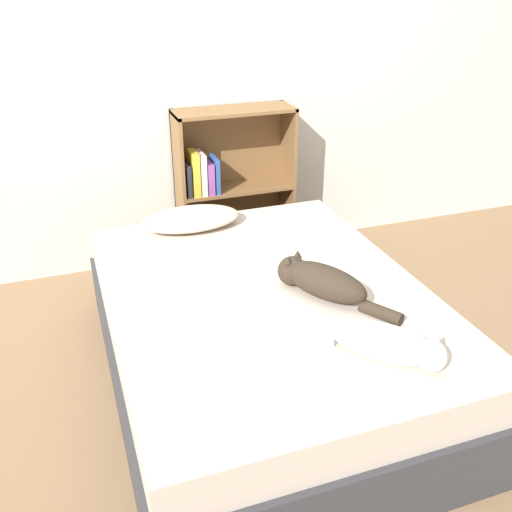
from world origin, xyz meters
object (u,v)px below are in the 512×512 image
Objects in this scene: bed at (266,335)px; pillow at (191,219)px; cat_light at (388,344)px; bookshelf at (228,184)px; cat_dark at (320,281)px.

pillow is (-0.15, 0.75, 0.29)m from bed.
bed is at bearing 156.35° from cat_light.
cat_light is at bearing -89.21° from bookshelf.
pillow is 1.17× the size of cat_light.
cat_dark reaches higher than bed.
cat_dark is at bearing -29.40° from bed.
bookshelf is at bearing 54.15° from pillow.
pillow is at bearing 101.56° from bed.
cat_light is at bearing -68.61° from bed.
bed is 3.49× the size of pillow.
pillow reaches higher than bed.
bookshelf is at bearing 80.51° from bed.
cat_dark is 0.54× the size of bookshelf.
bookshelf reaches higher than pillow.
bed is 1.88× the size of bookshelf.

